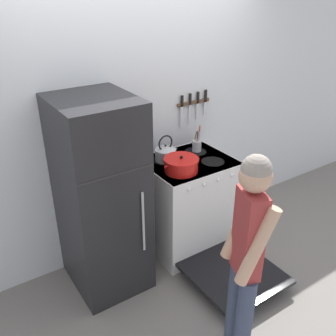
% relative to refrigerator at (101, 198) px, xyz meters
% --- Properties ---
extents(ground_plane, '(14.00, 14.00, 0.00)m').
position_rel_refrigerator_xyz_m(ground_plane, '(0.59, 0.35, -0.84)').
color(ground_plane, slate).
extents(wall_back, '(10.00, 0.06, 2.55)m').
position_rel_refrigerator_xyz_m(wall_back, '(0.59, 0.38, 0.43)').
color(wall_back, silver).
rests_on(wall_back, ground_plane).
extents(refrigerator, '(0.60, 0.72, 1.68)m').
position_rel_refrigerator_xyz_m(refrigerator, '(0.00, 0.00, 0.00)').
color(refrigerator, black).
rests_on(refrigerator, ground_plane).
extents(stove_range, '(0.80, 1.42, 0.94)m').
position_rel_refrigerator_xyz_m(stove_range, '(0.89, -0.03, -0.38)').
color(stove_range, white).
rests_on(stove_range, ground_plane).
extents(dutch_oven_pot, '(0.35, 0.31, 0.15)m').
position_rel_refrigerator_xyz_m(dutch_oven_pot, '(0.71, -0.12, 0.16)').
color(dutch_oven_pot, red).
rests_on(dutch_oven_pot, stove_range).
extents(tea_kettle, '(0.25, 0.20, 0.25)m').
position_rel_refrigerator_xyz_m(tea_kettle, '(0.73, 0.15, 0.17)').
color(tea_kettle, silver).
rests_on(tea_kettle, stove_range).
extents(utensil_jar, '(0.09, 0.09, 0.27)m').
position_rel_refrigerator_xyz_m(utensil_jar, '(1.09, 0.15, 0.16)').
color(utensil_jar, '#B7BABF').
rests_on(utensil_jar, stove_range).
extents(person, '(0.33, 0.38, 1.60)m').
position_rel_refrigerator_xyz_m(person, '(0.42, -1.24, 0.07)').
color(person, '#38425B').
rests_on(person, ground_plane).
extents(wall_knife_strip, '(0.38, 0.03, 0.33)m').
position_rel_refrigerator_xyz_m(wall_knife_strip, '(1.17, 0.33, 0.53)').
color(wall_knife_strip, brown).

